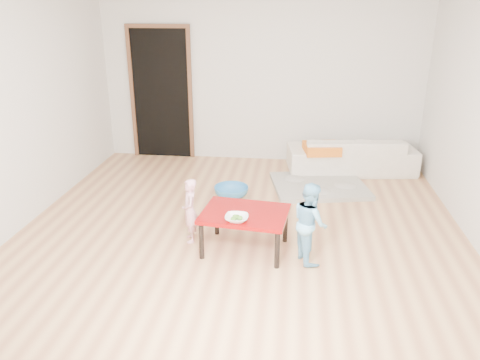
% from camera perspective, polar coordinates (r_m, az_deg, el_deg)
% --- Properties ---
extents(floor, '(5.00, 5.00, 0.01)m').
position_cam_1_polar(floor, '(5.45, 0.26, -5.64)').
color(floor, '#AE724A').
rests_on(floor, ground).
extents(back_wall, '(5.00, 0.02, 2.60)m').
position_cam_1_polar(back_wall, '(7.44, 2.57, 12.19)').
color(back_wall, silver).
rests_on(back_wall, floor).
extents(left_wall, '(0.02, 5.00, 2.60)m').
position_cam_1_polar(left_wall, '(5.83, -25.16, 7.75)').
color(left_wall, silver).
rests_on(left_wall, floor).
extents(doorway, '(1.02, 0.08, 2.11)m').
position_cam_1_polar(doorway, '(7.76, -9.54, 10.23)').
color(doorway, brown).
rests_on(doorway, back_wall).
extents(sofa, '(1.95, 0.97, 0.55)m').
position_cam_1_polar(sofa, '(7.27, 13.40, 3.09)').
color(sofa, white).
rests_on(sofa, floor).
extents(cushion, '(0.57, 0.52, 0.13)m').
position_cam_1_polar(cushion, '(6.93, 9.91, 3.81)').
color(cushion, orange).
rests_on(cushion, sofa).
extents(red_table, '(0.93, 0.74, 0.43)m').
position_cam_1_polar(red_table, '(4.86, 0.60, -6.23)').
color(red_table, '#7C0607').
rests_on(red_table, floor).
extents(bowl, '(0.23, 0.23, 0.06)m').
position_cam_1_polar(bowl, '(4.57, -0.41, -4.69)').
color(bowl, white).
rests_on(bowl, red_table).
extents(broccoli, '(0.12, 0.12, 0.06)m').
position_cam_1_polar(broccoli, '(4.57, -0.41, -4.69)').
color(broccoli, '#2D5919').
rests_on(broccoli, red_table).
extents(child_pink, '(0.24, 0.30, 0.71)m').
position_cam_1_polar(child_pink, '(5.02, -6.13, -3.74)').
color(child_pink, '#E5687F').
rests_on(child_pink, floor).
extents(child_blue, '(0.43, 0.48, 0.82)m').
position_cam_1_polar(child_blue, '(4.65, 8.55, -5.13)').
color(child_blue, '#63B9E7').
rests_on(child_blue, floor).
extents(basin, '(0.45, 0.45, 0.14)m').
position_cam_1_polar(basin, '(6.21, -1.07, -1.45)').
color(basin, teal).
rests_on(basin, floor).
extents(blanket, '(1.43, 1.27, 0.06)m').
position_cam_1_polar(blanket, '(6.60, 9.62, -0.70)').
color(blanket, '#A69F93').
rests_on(blanket, floor).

